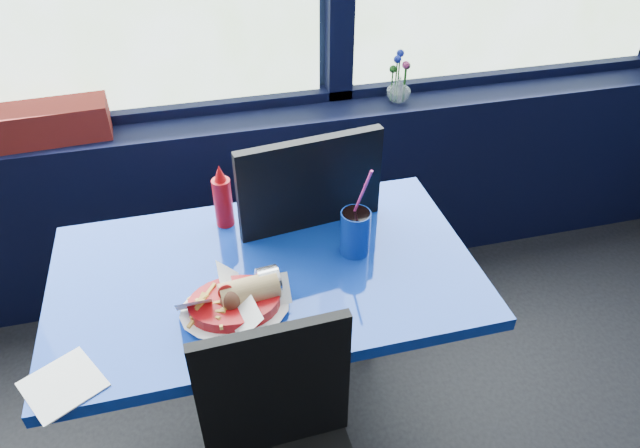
# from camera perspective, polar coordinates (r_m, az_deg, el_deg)

# --- Properties ---
(window_sill) EXTENTS (5.00, 0.26, 0.80)m
(window_sill) POSITION_cam_1_polar(r_m,az_deg,el_deg) (2.54, -15.05, 1.40)
(window_sill) COLOR black
(window_sill) RESTS_ON ground
(near_table) EXTENTS (1.20, 0.70, 0.75)m
(near_table) POSITION_cam_1_polar(r_m,az_deg,el_deg) (1.77, -5.15, -8.90)
(near_table) COLOR black
(near_table) RESTS_ON ground
(chair_near_back) EXTENTS (0.53, 0.53, 1.05)m
(chair_near_back) POSITION_cam_1_polar(r_m,az_deg,el_deg) (1.99, -1.26, -0.98)
(chair_near_back) COLOR black
(chair_near_back) RESTS_ON ground
(planter_box) EXTENTS (0.66, 0.20, 0.13)m
(planter_box) POSITION_cam_1_polar(r_m,az_deg,el_deg) (2.37, -28.19, 8.54)
(planter_box) COLOR maroon
(planter_box) RESTS_ON window_sill
(flower_vase) EXTENTS (0.13, 0.14, 0.21)m
(flower_vase) POSITION_cam_1_polar(r_m,az_deg,el_deg) (2.44, 7.90, 13.48)
(flower_vase) COLOR silver
(flower_vase) RESTS_ON window_sill
(food_basket) EXTENTS (0.30, 0.30, 0.09)m
(food_basket) POSITION_cam_1_polar(r_m,az_deg,el_deg) (1.51, -8.35, -7.68)
(food_basket) COLOR #AA0B0F
(food_basket) RESTS_ON near_table
(ketchup_bottle) EXTENTS (0.06, 0.06, 0.21)m
(ketchup_bottle) POSITION_cam_1_polar(r_m,az_deg,el_deg) (1.77, -9.70, 2.50)
(ketchup_bottle) COLOR #AA0B0F
(ketchup_bottle) RESTS_ON near_table
(soda_cup) EXTENTS (0.09, 0.09, 0.30)m
(soda_cup) POSITION_cam_1_polar(r_m,az_deg,el_deg) (1.65, 3.54, -0.74)
(soda_cup) COLOR navy
(soda_cup) RESTS_ON near_table
(napkin) EXTENTS (0.22, 0.22, 0.00)m
(napkin) POSITION_cam_1_polar(r_m,az_deg,el_deg) (1.49, -24.32, -14.42)
(napkin) COLOR white
(napkin) RESTS_ON near_table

